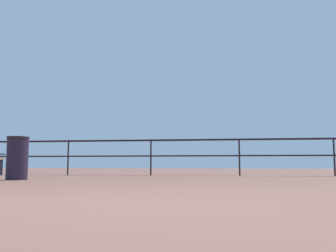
# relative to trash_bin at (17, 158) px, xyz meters

# --- Properties ---
(ground_plane) EXTENTS (60.00, 60.00, 0.00)m
(ground_plane) POSITION_rel_trash_bin_xyz_m (3.29, -4.02, -0.43)
(ground_plane) COLOR brown
(pier_railing) EXTENTS (22.57, 0.05, 1.03)m
(pier_railing) POSITION_rel_trash_bin_xyz_m (3.29, 3.55, 0.34)
(pier_railing) COLOR black
(pier_railing) RESTS_ON ground_plane
(trash_bin) EXTENTS (0.43, 0.43, 0.86)m
(trash_bin) POSITION_rel_trash_bin_xyz_m (0.00, 0.00, 0.00)
(trash_bin) COLOR black
(trash_bin) RESTS_ON ground_plane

